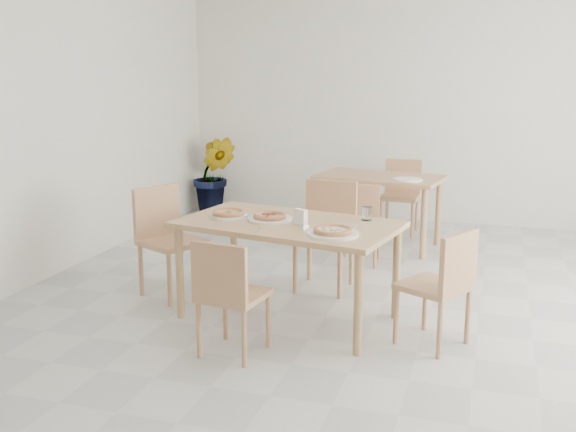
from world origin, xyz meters
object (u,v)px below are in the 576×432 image
(pizza_pepperoni, at_px, (270,216))
(tumbler_b, at_px, (367,214))
(chair_east, at_px, (444,280))
(pizza_margherita, at_px, (229,213))
(second_table, at_px, (379,185))
(chair_back_s, at_px, (359,218))
(plate_mushroom, at_px, (333,234))
(chair_north, at_px, (327,227))
(plate_pepperoni, at_px, (270,219))
(tumbler_a, at_px, (299,216))
(chair_back_n, at_px, (401,191))
(pizza_mushroom, at_px, (333,231))
(plate_empty, at_px, (408,179))
(main_table, at_px, (288,232))
(plate_margherita, at_px, (229,216))
(potted_plant, at_px, (214,175))
(chair_south, at_px, (228,290))
(chair_west, at_px, (166,233))
(napkin_holder, at_px, (301,218))

(pizza_pepperoni, relative_size, tumbler_b, 2.56)
(chair_east, xyz_separation_m, pizza_margherita, (-1.64, 0.23, 0.31))
(second_table, bearing_deg, chair_back_s, -85.20)
(plate_mushroom, height_order, tumbler_b, tumbler_b)
(chair_north, relative_size, plate_mushroom, 2.60)
(plate_mushroom, distance_m, pizza_pepperoni, 0.63)
(plate_pepperoni, distance_m, tumbler_a, 0.23)
(chair_east, distance_m, chair_back_n, 3.25)
(chair_east, height_order, pizza_mushroom, chair_east)
(chair_north, height_order, plate_empty, chair_north)
(tumbler_a, bearing_deg, plate_mushroom, -41.84)
(main_table, xyz_separation_m, pizza_margherita, (-0.48, 0.03, 0.11))
(chair_back_s, bearing_deg, pizza_margherita, 60.57)
(plate_margherita, distance_m, pizza_mushroom, 0.94)
(chair_north, distance_m, pizza_pepperoni, 0.88)
(plate_margherita, distance_m, potted_plant, 3.57)
(chair_south, distance_m, pizza_mushroom, 0.83)
(chair_north, height_order, plate_mushroom, chair_north)
(main_table, height_order, plate_empty, plate_empty)
(pizza_margherita, bearing_deg, second_table, 71.17)
(plate_margherita, bearing_deg, plate_empty, 62.06)
(pizza_mushroom, bearing_deg, chair_west, 161.15)
(plate_margherita, relative_size, plate_empty, 1.05)
(main_table, height_order, chair_north, chair_north)
(chair_south, distance_m, chair_back_s, 2.34)
(tumbler_a, xyz_separation_m, chair_back_n, (0.35, 2.95, -0.32))
(plate_empty, bearing_deg, plate_margherita, -117.94)
(pizza_pepperoni, relative_size, second_table, 0.19)
(chair_east, height_order, plate_pepperoni, chair_east)
(pizza_mushroom, bearing_deg, chair_north, 105.93)
(main_table, relative_size, chair_west, 1.91)
(main_table, distance_m, chair_back_n, 2.99)
(chair_north, xyz_separation_m, plate_margherita, (-0.58, -0.80, 0.23))
(main_table, distance_m, chair_north, 0.84)
(chair_north, relative_size, napkin_holder, 7.37)
(pizza_mushroom, distance_m, chair_back_s, 1.84)
(chair_back_n, bearing_deg, chair_back_s, -96.08)
(chair_west, xyz_separation_m, pizza_mushroom, (1.55, -0.53, 0.26))
(pizza_mushroom, relative_size, chair_back_n, 0.39)
(plate_empty, bearing_deg, plate_pepperoni, -109.98)
(chair_east, distance_m, pizza_margherita, 1.68)
(chair_south, xyz_separation_m, second_table, (0.45, 3.07, 0.19))
(potted_plant, bearing_deg, plate_empty, -23.87)
(pizza_mushroom, relative_size, potted_plant, 0.32)
(plate_mushroom, distance_m, pizza_margherita, 0.94)
(tumbler_a, bearing_deg, chair_back_n, 83.30)
(chair_back_n, bearing_deg, plate_empty, -76.43)
(plate_mushroom, xyz_separation_m, pizza_mushroom, (0.00, -0.00, 0.02))
(chair_west, distance_m, plate_margherita, 0.73)
(chair_south, distance_m, plate_mushroom, 0.82)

